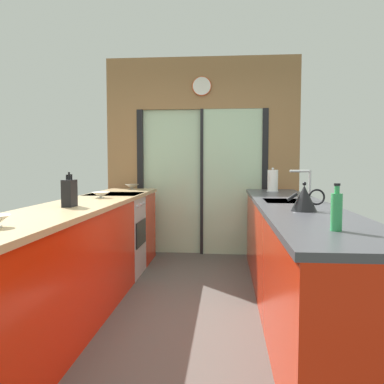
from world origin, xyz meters
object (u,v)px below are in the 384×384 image
object	(u,v)px
kettle	(304,198)
soap_bottle	(336,211)
oven_range	(115,235)
mixing_bowl_mid	(101,195)
knife_block	(69,193)
paper_towel_roll	(273,181)
mixing_bowl_far	(132,187)

from	to	relation	value
kettle	soap_bottle	size ratio (longest dim) A/B	1.12
oven_range	mixing_bowl_mid	xyz separation A→B (m)	(0.02, -0.57, 0.50)
knife_block	paper_towel_roll	world-z (taller)	paper_towel_roll
kettle	paper_towel_roll	xyz separation A→B (m)	(-0.00, 1.95, 0.04)
knife_block	mixing_bowl_mid	bearing A→B (deg)	90.00
mixing_bowl_mid	kettle	bearing A→B (deg)	-27.44
mixing_bowl_mid	kettle	size ratio (longest dim) A/B	0.66
oven_range	mixing_bowl_mid	size ratio (longest dim) A/B	5.15
kettle	paper_towel_roll	distance (m)	1.95
knife_block	paper_towel_roll	bearing A→B (deg)	45.47
mixing_bowl_mid	soap_bottle	world-z (taller)	soap_bottle
mixing_bowl_mid	paper_towel_roll	world-z (taller)	paper_towel_roll
knife_block	kettle	world-z (taller)	knife_block
mixing_bowl_far	paper_towel_roll	xyz separation A→B (m)	(1.78, -0.29, 0.09)
mixing_bowl_far	kettle	bearing A→B (deg)	-51.44
soap_bottle	paper_towel_roll	world-z (taller)	paper_towel_roll
mixing_bowl_mid	mixing_bowl_far	bearing A→B (deg)	90.00
mixing_bowl_far	paper_towel_roll	bearing A→B (deg)	-9.19
soap_bottle	paper_towel_roll	size ratio (longest dim) A/B	0.83
kettle	soap_bottle	bearing A→B (deg)	-90.14
kettle	soap_bottle	distance (m)	0.84
oven_range	knife_block	size ratio (longest dim) A/B	3.38
mixing_bowl_far	soap_bottle	size ratio (longest dim) A/B	0.77
mixing_bowl_mid	kettle	xyz separation A→B (m)	(1.78, -0.93, 0.06)
kettle	mixing_bowl_mid	bearing A→B (deg)	152.56
mixing_bowl_far	knife_block	size ratio (longest dim) A/B	0.68
soap_bottle	paper_towel_roll	bearing A→B (deg)	90.00
mixing_bowl_mid	soap_bottle	bearing A→B (deg)	-44.81
mixing_bowl_mid	knife_block	xyz separation A→B (m)	(0.00, -0.79, 0.08)
knife_block	kettle	xyz separation A→B (m)	(1.78, -0.14, -0.02)
oven_range	soap_bottle	size ratio (longest dim) A/B	3.82
oven_range	kettle	xyz separation A→B (m)	(1.80, -1.49, 0.56)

